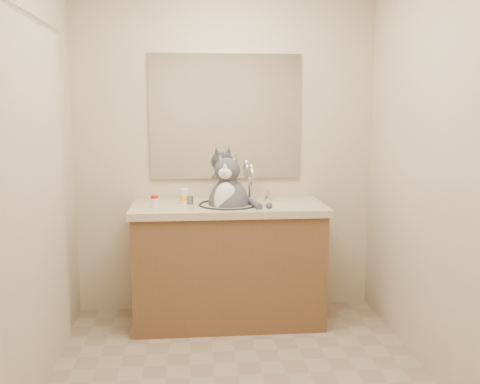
{
  "coord_description": "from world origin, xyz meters",
  "views": [
    {
      "loc": [
        -0.25,
        -2.69,
        1.51
      ],
      "look_at": [
        0.05,
        0.65,
        0.98
      ],
      "focal_mm": 40.0,
      "sensor_mm": 36.0,
      "label": 1
    }
  ],
  "objects_px": {
    "cat": "(229,201)",
    "pill_bottle_redcap": "(155,202)",
    "pill_bottle_orange": "(184,197)",
    "grey_canister": "(191,200)"
  },
  "relations": [
    {
      "from": "cat",
      "to": "pill_bottle_redcap",
      "type": "distance_m",
      "value": 0.51
    },
    {
      "from": "cat",
      "to": "pill_bottle_orange",
      "type": "bearing_deg",
      "value": -175.45
    },
    {
      "from": "grey_canister",
      "to": "pill_bottle_orange",
      "type": "bearing_deg",
      "value": 148.16
    },
    {
      "from": "pill_bottle_orange",
      "to": "grey_canister",
      "type": "bearing_deg",
      "value": -31.84
    },
    {
      "from": "grey_canister",
      "to": "pill_bottle_redcap",
      "type": "bearing_deg",
      "value": -153.22
    },
    {
      "from": "cat",
      "to": "pill_bottle_orange",
      "type": "relative_size",
      "value": 5.48
    },
    {
      "from": "pill_bottle_redcap",
      "to": "pill_bottle_orange",
      "type": "height_order",
      "value": "pill_bottle_orange"
    },
    {
      "from": "cat",
      "to": "grey_canister",
      "type": "height_order",
      "value": "cat"
    },
    {
      "from": "cat",
      "to": "grey_canister",
      "type": "distance_m",
      "value": 0.26
    },
    {
      "from": "pill_bottle_orange",
      "to": "grey_canister",
      "type": "xyz_separation_m",
      "value": [
        0.04,
        -0.03,
        -0.02
      ]
    }
  ]
}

